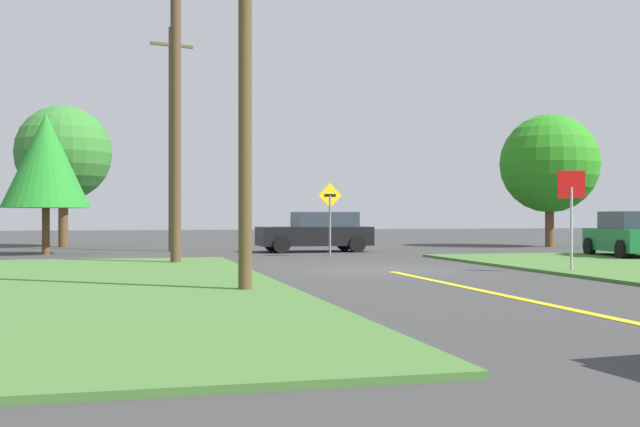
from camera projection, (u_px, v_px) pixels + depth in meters
name	position (u px, v px, depth m)	size (l,w,h in m)	color
ground_plane	(380.00, 269.00, 21.57)	(120.00, 120.00, 0.00)	#373737
lane_stripe_center	(524.00, 300.00, 13.81)	(0.20, 14.00, 0.01)	yellow
stop_sign	(571.00, 201.00, 20.29)	(0.70, 0.20, 2.64)	#9EA0A8
car_approaching_junction	(317.00, 232.00, 31.95)	(4.62, 2.02, 1.62)	black
car_on_crossroad	(629.00, 235.00, 27.12)	(2.50, 4.22, 1.62)	#196B33
utility_pole_near	(245.00, 66.00, 15.01)	(1.77, 0.60, 8.39)	brown
utility_pole_mid	(176.00, 108.00, 23.66)	(1.76, 0.62, 9.20)	#503A28
utility_pole_far	(172.00, 136.00, 32.58)	(1.78, 0.54, 9.29)	brown
direction_sign	(330.00, 211.00, 28.38)	(0.90, 0.14, 2.66)	slate
oak_tree_left	(549.00, 164.00, 37.13)	(4.64, 4.64, 6.26)	brown
pine_tree_center	(63.00, 153.00, 36.72)	(4.43, 4.43, 6.61)	brown
oak_tree_right	(46.00, 160.00, 29.75)	(3.28, 3.28, 5.37)	brown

